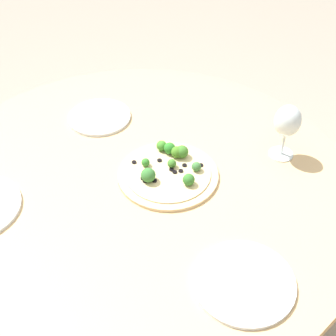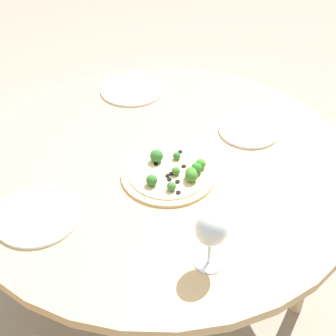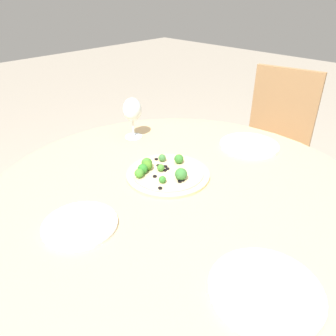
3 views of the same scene
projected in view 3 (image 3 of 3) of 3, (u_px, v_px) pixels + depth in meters
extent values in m
plane|color=gray|center=(176.00, 330.00, 1.44)|extent=(12.00, 12.00, 0.00)
cylinder|color=tan|center=(179.00, 194.00, 1.08)|extent=(1.26, 1.26, 0.03)
cylinder|color=tan|center=(173.00, 192.00, 1.74)|extent=(0.05, 0.05, 0.71)
cylinder|color=tan|center=(33.00, 275.00, 1.25)|extent=(0.05, 0.05, 0.71)
cylinder|color=tan|center=(320.00, 271.00, 1.27)|extent=(0.05, 0.05, 0.71)
cube|color=#997047|center=(266.00, 159.00, 1.94)|extent=(0.47, 0.47, 0.04)
cube|color=#997047|center=(283.00, 109.00, 1.95)|extent=(0.10, 0.38, 0.48)
cylinder|color=#997047|center=(225.00, 194.00, 2.01)|extent=(0.04, 0.04, 0.39)
cylinder|color=#997047|center=(280.00, 213.00, 1.85)|extent=(0.04, 0.04, 0.39)
cylinder|color=#997047|center=(246.00, 170.00, 2.25)|extent=(0.04, 0.04, 0.39)
cylinder|color=#997047|center=(296.00, 185.00, 2.09)|extent=(0.04, 0.04, 0.39)
cylinder|color=#DBBC89|center=(168.00, 174.00, 1.14)|extent=(0.29, 0.29, 0.01)
cylinder|color=beige|center=(168.00, 172.00, 1.14)|extent=(0.25, 0.25, 0.00)
sphere|color=#42862C|center=(139.00, 173.00, 1.10)|extent=(0.03, 0.03, 0.03)
sphere|color=#33702A|center=(179.00, 159.00, 1.19)|extent=(0.03, 0.03, 0.03)
sphere|color=#3D733A|center=(162.00, 158.00, 1.20)|extent=(0.03, 0.03, 0.03)
sphere|color=#3E7829|center=(147.00, 163.00, 1.16)|extent=(0.04, 0.04, 0.04)
sphere|color=#367232|center=(181.00, 174.00, 1.09)|extent=(0.04, 0.04, 0.04)
sphere|color=#32742A|center=(162.00, 179.00, 1.07)|extent=(0.02, 0.02, 0.02)
sphere|color=#3E782B|center=(161.00, 168.00, 1.14)|extent=(0.03, 0.03, 0.03)
sphere|color=#447922|center=(147.00, 166.00, 1.14)|extent=(0.04, 0.04, 0.04)
sphere|color=#2C7727|center=(143.00, 169.00, 1.12)|extent=(0.04, 0.04, 0.04)
cylinder|color=black|center=(155.00, 176.00, 1.11)|extent=(0.01, 0.01, 0.00)
cylinder|color=black|center=(160.00, 188.00, 1.05)|extent=(0.01, 0.01, 0.00)
cylinder|color=black|center=(156.00, 159.00, 1.22)|extent=(0.01, 0.01, 0.00)
cylinder|color=black|center=(183.00, 180.00, 1.09)|extent=(0.01, 0.01, 0.00)
cylinder|color=black|center=(181.00, 176.00, 1.11)|extent=(0.01, 0.01, 0.00)
cylinder|color=black|center=(168.00, 169.00, 1.15)|extent=(0.01, 0.01, 0.00)
cylinder|color=black|center=(165.00, 170.00, 1.15)|extent=(0.01, 0.01, 0.00)
cylinder|color=black|center=(165.00, 166.00, 1.17)|extent=(0.01, 0.01, 0.00)
cylinder|color=black|center=(180.00, 182.00, 1.08)|extent=(0.01, 0.01, 0.00)
cylinder|color=black|center=(158.00, 165.00, 1.18)|extent=(0.01, 0.01, 0.00)
cylinder|color=silver|center=(134.00, 137.00, 1.43)|extent=(0.07, 0.07, 0.00)
cylinder|color=silver|center=(133.00, 128.00, 1.41)|extent=(0.01, 0.01, 0.07)
ellipsoid|color=silver|center=(132.00, 109.00, 1.36)|extent=(0.08, 0.08, 0.10)
cylinder|color=silver|center=(80.00, 225.00, 0.91)|extent=(0.21, 0.21, 0.01)
cylinder|color=silver|center=(249.00, 145.00, 1.34)|extent=(0.24, 0.24, 0.01)
cylinder|color=silver|center=(265.00, 290.00, 0.72)|extent=(0.25, 0.25, 0.01)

